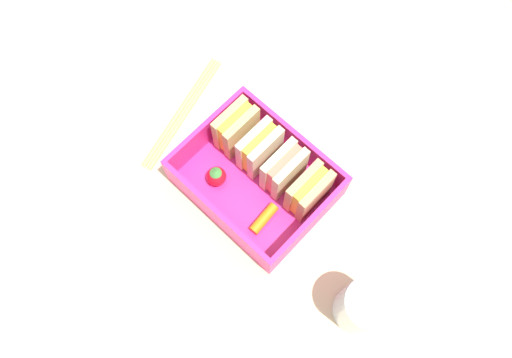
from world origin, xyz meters
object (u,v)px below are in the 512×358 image
at_px(chopstick_pair, 182,111).
at_px(sandwich_center_right, 309,191).
at_px(carrot_stick_far_left, 264,218).
at_px(drinking_glass, 363,307).
at_px(sandwich_center, 284,170).
at_px(strawberry_far_left, 216,176).
at_px(sandwich_center_left, 260,148).
at_px(folded_napkin, 179,299).
at_px(sandwich_left, 236,128).

bearing_deg(chopstick_pair, sandwich_center_right, 5.51).
xyz_separation_m(carrot_stick_far_left, drinking_glass, (0.15, -0.00, 0.03)).
relative_size(sandwich_center, carrot_stick_far_left, 1.51).
relative_size(strawberry_far_left, chopstick_pair, 0.17).
bearing_deg(drinking_glass, carrot_stick_far_left, 178.77).
relative_size(sandwich_center_left, strawberry_far_left, 2.05).
relative_size(strawberry_far_left, folded_napkin, 0.21).
bearing_deg(drinking_glass, strawberry_far_left, 179.76).
bearing_deg(strawberry_far_left, folded_napkin, -62.77).
distance_m(sandwich_center_right, chopstick_pair, 0.21).
height_order(sandwich_left, sandwich_center, same).
bearing_deg(folded_napkin, sandwich_center_left, 104.76).
bearing_deg(strawberry_far_left, sandwich_center_right, 30.50).
relative_size(sandwich_center_right, strawberry_far_left, 2.05).
distance_m(chopstick_pair, drinking_glass, 0.34).
height_order(sandwich_center, folded_napkin, sandwich_center).
height_order(sandwich_center, carrot_stick_far_left, sandwich_center).
xyz_separation_m(sandwich_left, folded_napkin, (0.09, -0.19, -0.04)).
xyz_separation_m(chopstick_pair, drinking_glass, (0.34, -0.04, 0.04)).
relative_size(sandwich_left, sandwich_center_left, 1.00).
bearing_deg(sandwich_center_left, sandwich_center, 0.00).
xyz_separation_m(sandwich_center_right, chopstick_pair, (-0.20, -0.02, -0.04)).
bearing_deg(sandwich_center_right, drinking_glass, -24.22).
bearing_deg(sandwich_left, sandwich_center, 0.00).
distance_m(sandwich_left, sandwich_center_left, 0.04).
distance_m(sandwich_center_left, carrot_stick_far_left, 0.09).
bearing_deg(sandwich_center, sandwich_center_left, 180.00).
height_order(strawberry_far_left, carrot_stick_far_left, strawberry_far_left).
bearing_deg(chopstick_pair, carrot_stick_far_left, -11.11).
height_order(chopstick_pair, folded_napkin, chopstick_pair).
xyz_separation_m(sandwich_center, folded_napkin, (0.01, -0.19, -0.04)).
distance_m(sandwich_center_left, sandwich_center_right, 0.08).
xyz_separation_m(sandwich_center, chopstick_pair, (-0.16, -0.02, -0.04)).
relative_size(sandwich_center_left, carrot_stick_far_left, 1.51).
distance_m(sandwich_center, carrot_stick_far_left, 0.06).
height_order(sandwich_center, drinking_glass, drinking_glass).
xyz_separation_m(sandwich_center_right, drinking_glass, (0.13, -0.06, 0.00)).
height_order(drinking_glass, folded_napkin, drinking_glass).
xyz_separation_m(sandwich_center, carrot_stick_far_left, (0.02, -0.06, -0.02)).
xyz_separation_m(strawberry_far_left, carrot_stick_far_left, (0.08, 0.00, -0.01)).
height_order(sandwich_center_left, sandwich_center_right, same).
height_order(chopstick_pair, drinking_glass, drinking_glass).
relative_size(strawberry_far_left, drinking_glass, 0.35).
bearing_deg(carrot_stick_far_left, folded_napkin, -93.73).
height_order(sandwich_center_right, folded_napkin, sandwich_center_right).
bearing_deg(sandwich_center, folded_napkin, -86.78).
bearing_deg(sandwich_left, folded_napkin, -64.80).
height_order(sandwich_center_right, chopstick_pair, sandwich_center_right).
xyz_separation_m(sandwich_left, sandwich_center, (0.08, 0.00, 0.00)).
bearing_deg(chopstick_pair, folded_napkin, -44.75).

